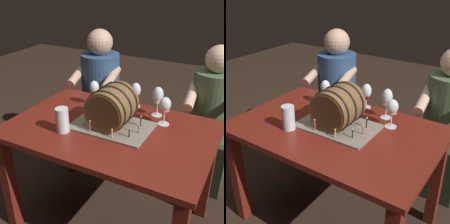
# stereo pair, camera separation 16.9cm
# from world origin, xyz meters

# --- Properties ---
(ground_plane) EXTENTS (8.00, 8.00, 0.00)m
(ground_plane) POSITION_xyz_m (0.00, 0.00, 0.00)
(ground_plane) COLOR #332319
(dining_table) EXTENTS (1.24, 0.82, 0.74)m
(dining_table) POSITION_xyz_m (0.00, 0.00, 0.62)
(dining_table) COLOR maroon
(dining_table) RESTS_ON ground
(barrel_cake) EXTENTS (0.48, 0.32, 0.27)m
(barrel_cake) POSITION_xyz_m (0.01, 0.01, 0.87)
(barrel_cake) COLOR gray
(barrel_cake) RESTS_ON dining_table
(wine_glass_white) EXTENTS (0.07, 0.07, 0.20)m
(wine_glass_white) POSITION_xyz_m (0.19, 0.29, 0.88)
(wine_glass_white) COLOR white
(wine_glass_white) RESTS_ON dining_table
(wine_glass_rose) EXTENTS (0.07, 0.07, 0.18)m
(wine_glass_rose) POSITION_xyz_m (0.27, 0.19, 0.87)
(wine_glass_rose) COLOR white
(wine_glass_rose) RESTS_ON dining_table
(wine_glass_empty) EXTENTS (0.07, 0.07, 0.18)m
(wine_glass_empty) POSITION_xyz_m (-0.25, 0.24, 0.87)
(wine_glass_empty) COLOR white
(wine_glass_empty) RESTS_ON dining_table
(wine_glass_red) EXTENTS (0.07, 0.07, 0.17)m
(wine_glass_red) POSITION_xyz_m (0.01, 0.35, 0.86)
(wine_glass_red) COLOR white
(wine_glass_red) RESTS_ON dining_table
(wine_glass_amber) EXTENTS (0.07, 0.07, 0.17)m
(wine_glass_amber) POSITION_xyz_m (-0.15, 0.32, 0.86)
(wine_glass_amber) COLOR white
(wine_glass_amber) RESTS_ON dining_table
(beer_pint) EXTENTS (0.08, 0.08, 0.15)m
(beer_pint) POSITION_xyz_m (-0.22, -0.17, 0.81)
(beer_pint) COLOR white
(beer_pint) RESTS_ON dining_table
(person_seated_left) EXTENTS (0.40, 0.50, 1.18)m
(person_seated_left) POSITION_xyz_m (-0.47, 0.71, 0.54)
(person_seated_left) COLOR #1B2D46
(person_seated_left) RESTS_ON ground
(person_seated_right) EXTENTS (0.37, 0.47, 1.15)m
(person_seated_right) POSITION_xyz_m (0.48, 0.71, 0.52)
(person_seated_right) COLOR #2A3A24
(person_seated_right) RESTS_ON ground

